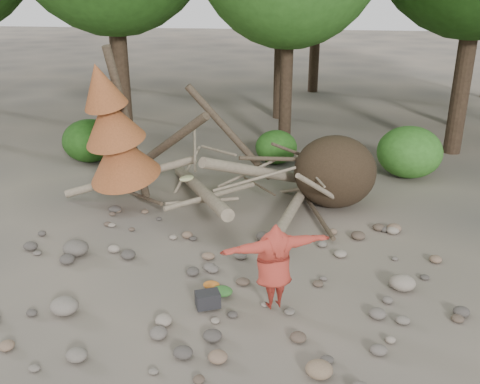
# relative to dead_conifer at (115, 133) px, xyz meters

# --- Properties ---
(ground) EXTENTS (120.00, 120.00, 0.00)m
(ground) POSITION_rel_dead_conifer_xyz_m (3.12, -3.37, -2.11)
(ground) COLOR #514C44
(ground) RESTS_ON ground
(deadfall_pile) EXTENTS (8.55, 5.24, 3.30)m
(deadfall_pile) POSITION_rel_dead_conifer_xyz_m (5.13, 0.87, -1.16)
(deadfall_pile) COLOR #332619
(deadfall_pile) RESTS_ON ground
(dead_conifer) EXTENTS (2.06, 2.16, 4.35)m
(dead_conifer) POSITION_rel_dead_conifer_xyz_m (0.00, 0.00, 0.00)
(dead_conifer) COLOR #4C3F30
(dead_conifer) RESTS_ON ground
(bush_left) EXTENTS (1.80, 1.80, 1.44)m
(bush_left) POSITION_rel_dead_conifer_xyz_m (-2.38, 3.83, -1.39)
(bush_left) COLOR #214F15
(bush_left) RESTS_ON ground
(bush_mid) EXTENTS (1.40, 1.40, 1.12)m
(bush_mid) POSITION_rel_dead_conifer_xyz_m (3.92, 4.43, -1.55)
(bush_mid) COLOR #2C651D
(bush_mid) RESTS_ON ground
(bush_right) EXTENTS (2.00, 2.00, 1.60)m
(bush_right) POSITION_rel_dead_conifer_xyz_m (8.12, 3.63, -1.31)
(bush_right) COLOR #367725
(bush_right) RESTS_ON ground
(frisbee_thrower) EXTENTS (2.93, 1.40, 2.31)m
(frisbee_thrower) POSITION_rel_dead_conifer_xyz_m (4.43, -4.23, -1.18)
(frisbee_thrower) COLOR #A63125
(frisbee_thrower) RESTS_ON ground
(backpack) EXTENTS (0.53, 0.45, 0.30)m
(backpack) POSITION_rel_dead_conifer_xyz_m (3.22, -4.40, -1.96)
(backpack) COLOR black
(backpack) RESTS_ON ground
(cloth_green) EXTENTS (0.42, 0.35, 0.16)m
(cloth_green) POSITION_rel_dead_conifer_xyz_m (3.42, -3.95, -2.03)
(cloth_green) COLOR #2F6428
(cloth_green) RESTS_ON ground
(cloth_orange) EXTENTS (0.34, 0.27, 0.12)m
(cloth_orange) POSITION_rel_dead_conifer_xyz_m (3.16, -3.72, -2.05)
(cloth_orange) COLOR #C26721
(cloth_orange) RESTS_ON ground
(boulder_front_left) EXTENTS (0.53, 0.48, 0.32)m
(boulder_front_left) POSITION_rel_dead_conifer_xyz_m (0.60, -4.88, -1.95)
(boulder_front_left) COLOR slate
(boulder_front_left) RESTS_ON ground
(boulder_front_right) EXTENTS (0.44, 0.39, 0.26)m
(boulder_front_right) POSITION_rel_dead_conifer_xyz_m (5.28, -5.99, -1.98)
(boulder_front_right) COLOR #7F674F
(boulder_front_right) RESTS_ON ground
(boulder_mid_right) EXTENTS (0.52, 0.46, 0.31)m
(boulder_mid_right) POSITION_rel_dead_conifer_xyz_m (6.96, -3.22, -1.96)
(boulder_mid_right) COLOR gray
(boulder_mid_right) RESTS_ON ground
(boulder_mid_left) EXTENTS (0.58, 0.52, 0.35)m
(boulder_mid_left) POSITION_rel_dead_conifer_xyz_m (-0.13, -2.68, -1.94)
(boulder_mid_left) COLOR #58524A
(boulder_mid_left) RESTS_ON ground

